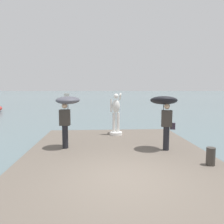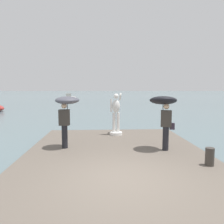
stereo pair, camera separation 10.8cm
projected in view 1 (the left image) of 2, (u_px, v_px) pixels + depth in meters
name	position (u px, v px, depth m)	size (l,w,h in m)	color
ground_plane	(101.00, 101.00, 45.34)	(400.00, 400.00, 0.00)	slate
pier	(118.00, 162.00, 7.39)	(6.45, 9.56, 0.40)	#60564C
statue_white_figure	(116.00, 116.00, 10.71)	(0.61, 0.87, 2.05)	white
onlooker_left	(67.00, 108.00, 8.22)	(0.99, 1.00, 1.99)	black
onlooker_right	(165.00, 108.00, 7.98)	(1.20, 1.23, 2.06)	black
mooring_bollard	(211.00, 156.00, 6.48)	(0.26, 0.26, 0.53)	#38332D
boat_far	(68.00, 97.00, 53.49)	(3.52, 1.81, 1.50)	silver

